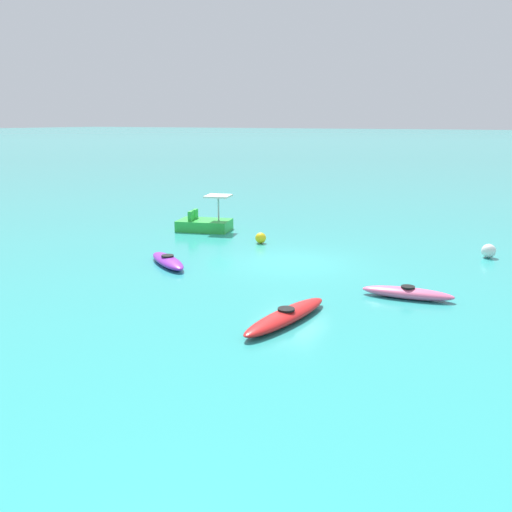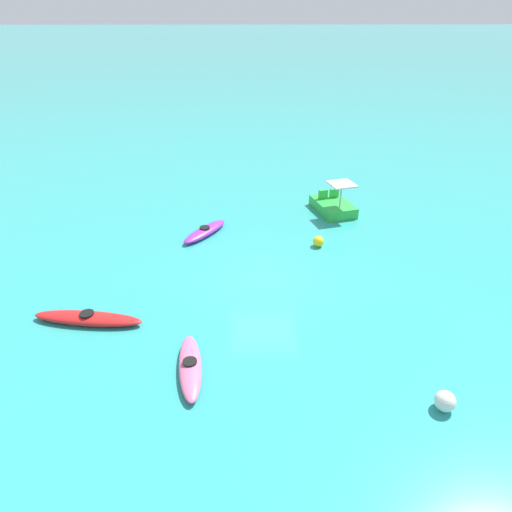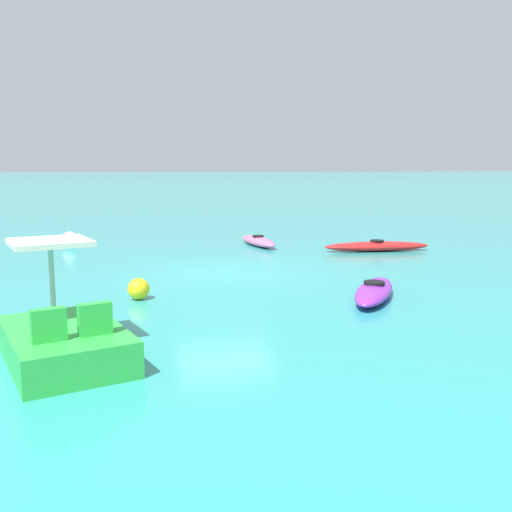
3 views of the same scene
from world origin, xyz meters
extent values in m
plane|color=teal|center=(0.00, 0.00, 0.00)|extent=(600.00, 600.00, 0.00)
ellipsoid|color=red|center=(-2.50, 5.65, 0.16)|extent=(1.15, 3.57, 0.32)
cylinder|color=black|center=(-2.50, 5.65, 0.35)|extent=(0.49, 0.49, 0.05)
ellipsoid|color=pink|center=(-4.75, 2.20, 0.16)|extent=(2.67, 0.96, 0.32)
cylinder|color=black|center=(-4.75, 2.20, 0.35)|extent=(0.44, 0.44, 0.05)
ellipsoid|color=purple|center=(3.70, 2.45, 0.16)|extent=(2.63, 2.09, 0.32)
cylinder|color=black|center=(3.70, 2.45, 0.35)|extent=(0.62, 0.62, 0.05)
cube|color=green|center=(6.14, -3.58, 0.25)|extent=(2.71, 2.09, 0.50)
cube|color=green|center=(6.75, -3.72, 0.72)|extent=(0.27, 0.47, 0.44)
cube|color=green|center=(6.59, -3.15, 0.72)|extent=(0.27, 0.47, 0.44)
cylinder|color=#B2B2B7|center=(5.47, -3.77, 1.05)|extent=(0.08, 0.08, 1.10)
cube|color=silver|center=(5.47, -3.77, 1.64)|extent=(1.35, 1.35, 0.08)
sphere|color=white|center=(-6.21, -4.20, 0.26)|extent=(0.53, 0.53, 0.53)
sphere|color=yellow|center=(2.50, -2.35, 0.23)|extent=(0.46, 0.46, 0.46)
camera|label=1|loc=(-8.29, 17.93, 5.05)|focal=39.31mm
camera|label=2|loc=(-13.96, 0.61, 8.69)|focal=31.38mm
camera|label=3|loc=(14.31, -2.94, 2.75)|focal=39.69mm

